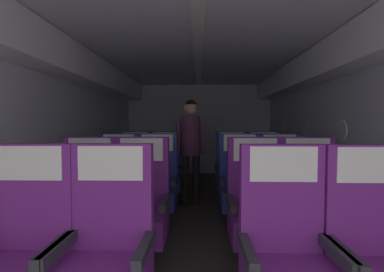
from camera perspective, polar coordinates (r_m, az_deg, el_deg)
The scene contains 19 objects.
ground at distance 3.50m, azimuth 1.30°, elevation -17.54°, with size 3.63×7.01×0.02m, color #3D3833.
fuselage_shell at distance 3.57m, azimuth 1.36°, elevation 8.56°, with size 3.51×6.66×2.17m.
seat_a_left_window at distance 1.92m, azimuth -31.58°, elevation -20.39°, with size 0.50×0.48×1.07m.
seat_a_left_aisle at distance 1.74m, azimuth -17.23°, elevation -22.68°, with size 0.50×0.48×1.07m.
seat_a_right_aisle at distance 1.89m, azimuth 34.15°, elevation -20.85°, with size 0.50×0.48×1.07m.
seat_a_right_window at distance 1.72m, azimuth 19.00°, elevation -23.02°, with size 0.50×0.48×1.07m.
seat_b_left_window at distance 2.64m, azimuth -20.89°, elevation -13.81°, with size 0.50×0.48×1.07m.
seat_b_left_aisle at distance 2.50m, azimuth -10.68°, elevation -14.61°, with size 0.50×0.48×1.07m.
seat_b_right_aisle at distance 2.63m, azimuth 23.28°, elevation -13.93°, with size 0.50×0.48×1.07m.
seat_b_right_window at distance 2.51m, azimuth 13.18°, elevation -14.62°, with size 0.50×0.48×1.07m.
seat_c_left_window at distance 3.45m, azimuth -15.15°, elevation -9.88°, with size 0.50×0.48×1.07m.
seat_c_left_aisle at distance 3.34m, azimuth -7.36°, elevation -10.20°, with size 0.50×0.48×1.07m.
seat_c_right_aisle at distance 3.44m, azimuth 17.85°, elevation -9.95°, with size 0.50×0.48×1.07m.
seat_c_right_window at distance 3.34m, azimuth 9.91°, elevation -10.24°, with size 0.50×0.48×1.07m.
seat_d_left_window at distance 4.28m, azimuth -11.75°, elevation -7.42°, with size 0.50×0.48×1.07m.
seat_d_left_aisle at distance 4.18m, azimuth -5.64°, elevation -7.61°, with size 0.50×0.48×1.07m.
seat_d_right_aisle at distance 4.27m, azimuth 14.70°, elevation -7.46°, with size 0.50×0.48×1.07m.
seat_d_right_window at distance 4.18m, azimuth 8.26°, elevation -7.63°, with size 0.50×0.48×1.07m.
flight_attendant at distance 4.10m, azimuth -0.26°, elevation -0.90°, with size 0.43×0.28×1.54m.
Camera 1 is at (0.01, 0.02, 1.19)m, focal length 25.92 mm.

